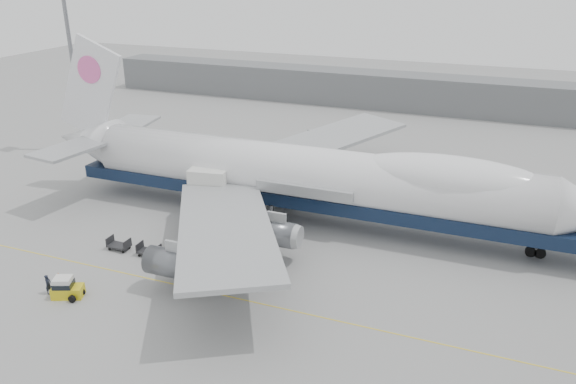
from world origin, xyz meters
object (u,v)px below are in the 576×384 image
at_px(airliner, 311,175).
at_px(catering_truck, 209,190).
at_px(baggage_tug, 66,288).
at_px(ground_worker, 48,284).

distance_m(airliner, catering_truck, 12.04).
distance_m(baggage_tug, ground_worker, 1.90).
relative_size(baggage_tug, ground_worker, 1.60).
relative_size(catering_truck, ground_worker, 3.19).
bearing_deg(airliner, baggage_tug, -123.14).
height_order(airliner, baggage_tug, airliner).
relative_size(airliner, catering_truck, 11.08).
bearing_deg(baggage_tug, ground_worker, 162.51).
bearing_deg(baggage_tug, airliner, 34.65).
relative_size(catering_truck, baggage_tug, 2.00).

